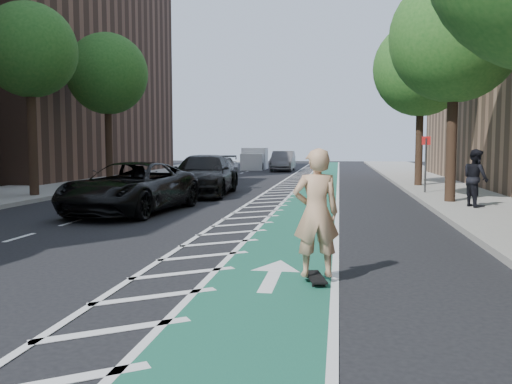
% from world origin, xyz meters
% --- Properties ---
extents(ground, '(120.00, 120.00, 0.00)m').
position_xyz_m(ground, '(0.00, 0.00, 0.00)').
color(ground, black).
rests_on(ground, ground).
extents(bike_lane, '(2.00, 90.00, 0.01)m').
position_xyz_m(bike_lane, '(3.00, 10.00, 0.01)').
color(bike_lane, '#164F41').
rests_on(bike_lane, ground).
extents(buffer_strip, '(1.40, 90.00, 0.01)m').
position_xyz_m(buffer_strip, '(1.50, 10.00, 0.01)').
color(buffer_strip, silver).
rests_on(buffer_strip, ground).
extents(sidewalk_right, '(5.00, 90.00, 0.15)m').
position_xyz_m(sidewalk_right, '(9.50, 10.00, 0.07)').
color(sidewalk_right, gray).
rests_on(sidewalk_right, ground).
extents(sidewalk_left, '(5.00, 90.00, 0.15)m').
position_xyz_m(sidewalk_left, '(-9.50, 10.00, 0.07)').
color(sidewalk_left, gray).
rests_on(sidewalk_left, ground).
extents(curb_right, '(0.12, 90.00, 0.16)m').
position_xyz_m(curb_right, '(7.05, 10.00, 0.08)').
color(curb_right, gray).
rests_on(curb_right, ground).
extents(curb_left, '(0.12, 90.00, 0.16)m').
position_xyz_m(curb_left, '(-7.05, 10.00, 0.08)').
color(curb_left, gray).
rests_on(curb_left, ground).
extents(building_left_far, '(14.00, 22.00, 18.00)m').
position_xyz_m(building_left_far, '(-17.50, 24.00, 9.00)').
color(building_left_far, brown).
rests_on(building_left_far, ground).
extents(tree_r_c, '(4.20, 4.20, 7.90)m').
position_xyz_m(tree_r_c, '(7.90, 8.00, 5.77)').
color(tree_r_c, '#382619').
rests_on(tree_r_c, ground).
extents(tree_l_c, '(4.20, 4.20, 7.90)m').
position_xyz_m(tree_l_c, '(-7.90, 8.00, 5.77)').
color(tree_l_c, '#382619').
rests_on(tree_l_c, ground).
extents(tree_r_d, '(4.20, 4.20, 7.90)m').
position_xyz_m(tree_r_d, '(7.90, 16.00, 5.77)').
color(tree_r_d, '#382619').
rests_on(tree_r_d, ground).
extents(tree_l_d, '(4.20, 4.20, 7.90)m').
position_xyz_m(tree_l_d, '(-7.90, 16.00, 5.77)').
color(tree_l_d, '#382619').
rests_on(tree_l_d, ground).
extents(sign_post, '(0.35, 0.08, 2.47)m').
position_xyz_m(sign_post, '(7.60, 12.00, 1.35)').
color(sign_post, '#4C4C4C').
rests_on(sign_post, ground).
extents(skateboard, '(0.40, 0.84, 0.11)m').
position_xyz_m(skateboard, '(3.70, -3.06, 0.09)').
color(skateboard, black).
rests_on(skateboard, ground).
extents(skateboarder, '(0.80, 0.62, 1.97)m').
position_xyz_m(skateboarder, '(3.70, -3.06, 1.09)').
color(skateboarder, tan).
rests_on(skateboarder, skateboard).
extents(suv_near, '(3.25, 5.97, 1.59)m').
position_xyz_m(suv_near, '(-2.40, 4.81, 0.79)').
color(suv_near, black).
rests_on(suv_near, ground).
extents(suv_far, '(2.64, 5.95, 1.70)m').
position_xyz_m(suv_far, '(-1.64, 11.05, 0.85)').
color(suv_far, black).
rests_on(suv_far, ground).
extents(car_silver, '(2.20, 4.41, 1.44)m').
position_xyz_m(car_silver, '(-3.67, 22.81, 0.72)').
color(car_silver, '#9D9CA2').
rests_on(car_silver, ground).
extents(car_grey, '(1.79, 4.95, 1.62)m').
position_xyz_m(car_grey, '(-0.47, 32.46, 0.81)').
color(car_grey, slate).
rests_on(car_grey, ground).
extents(pedestrian, '(0.94, 1.07, 1.84)m').
position_xyz_m(pedestrian, '(8.36, 6.79, 1.07)').
color(pedestrian, black).
rests_on(pedestrian, sidewalk_right).
extents(box_truck, '(2.17, 4.53, 1.85)m').
position_xyz_m(box_truck, '(-3.22, 34.98, 0.85)').
color(box_truck, white).
rests_on(box_truck, ground).
extents(barrel_a, '(0.59, 0.59, 0.81)m').
position_xyz_m(barrel_a, '(-3.80, 6.46, 0.38)').
color(barrel_a, orange).
rests_on(barrel_a, ground).
extents(barrel_b, '(0.70, 0.70, 0.95)m').
position_xyz_m(barrel_b, '(-1.80, 11.84, 0.45)').
color(barrel_b, orange).
rests_on(barrel_b, ground).
extents(barrel_c, '(0.61, 0.61, 0.83)m').
position_xyz_m(barrel_c, '(-4.00, 18.47, 0.39)').
color(barrel_c, '#F5530C').
rests_on(barrel_c, ground).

